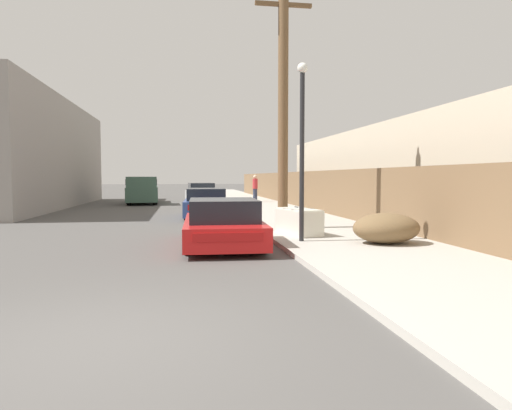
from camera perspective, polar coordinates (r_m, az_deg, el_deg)
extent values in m
plane|color=#4F4C49|center=(5.30, -18.72, -15.99)|extent=(220.00, 220.00, 0.00)
cube|color=#ADA89E|center=(28.82, -0.20, 0.15)|extent=(4.20, 63.00, 0.12)
cube|color=silver|center=(13.05, 5.35, -2.13)|extent=(1.07, 1.77, 0.70)
cube|color=white|center=(13.02, 5.36, -0.52)|extent=(1.03, 1.70, 0.03)
cube|color=#333335|center=(13.56, 5.07, -0.24)|extent=(0.08, 0.20, 0.02)
cube|color=gray|center=(13.25, 4.82, -0.37)|extent=(0.72, 0.24, 0.01)
cube|color=gray|center=(12.80, 5.88, -0.51)|extent=(0.72, 0.24, 0.01)
cube|color=red|center=(11.74, -4.20, -3.07)|extent=(2.04, 4.49, 0.53)
cube|color=black|center=(11.29, -4.11, -0.62)|extent=(1.70, 2.18, 0.53)
cube|color=#B21414|center=(9.52, -3.50, -4.05)|extent=(1.48, 0.08, 0.19)
cylinder|color=black|center=(13.10, -8.15, -2.82)|extent=(0.22, 0.63, 0.63)
cylinder|color=black|center=(13.18, -0.91, -2.75)|extent=(0.22, 0.63, 0.63)
cylinder|color=black|center=(10.38, -8.39, -4.49)|extent=(0.22, 0.63, 0.63)
cylinder|color=black|center=(10.47, 0.75, -4.38)|extent=(0.22, 0.63, 0.63)
cube|color=#2D478C|center=(19.92, -6.23, -0.22)|extent=(2.04, 4.29, 0.63)
cube|color=black|center=(19.73, -6.24, 1.37)|extent=(1.70, 2.43, 0.49)
cube|color=#B21414|center=(17.80, -6.23, -0.31)|extent=(1.44, 0.10, 0.22)
cylinder|color=black|center=(21.25, -8.39, -0.37)|extent=(0.23, 0.66, 0.65)
cylinder|color=black|center=(21.25, -4.07, -0.34)|extent=(0.23, 0.66, 0.65)
cylinder|color=black|center=(18.65, -8.69, -0.91)|extent=(0.23, 0.66, 0.65)
cylinder|color=black|center=(18.65, -3.76, -0.88)|extent=(0.23, 0.66, 0.65)
cube|color=silver|center=(30.07, -6.91, 1.08)|extent=(2.01, 4.47, 0.69)
cube|color=black|center=(29.88, -6.89, 2.24)|extent=(1.66, 2.53, 0.54)
cube|color=#B21414|center=(27.88, -6.49, 1.14)|extent=(1.38, 0.11, 0.24)
cylinder|color=black|center=(31.37, -8.53, 0.85)|extent=(0.24, 0.64, 0.63)
cylinder|color=black|center=(31.51, -5.77, 0.88)|extent=(0.24, 0.64, 0.63)
cylinder|color=black|center=(28.67, -8.17, 0.61)|extent=(0.24, 0.64, 0.63)
cylinder|color=black|center=(28.82, -5.15, 0.64)|extent=(0.24, 0.64, 0.63)
cube|color=#385647|center=(31.29, -13.94, 1.38)|extent=(2.24, 5.96, 0.90)
cube|color=#385647|center=(29.66, -14.06, 2.79)|extent=(1.95, 2.73, 0.68)
cube|color=black|center=(29.66, -14.06, 2.83)|extent=(1.99, 2.68, 0.37)
cylinder|color=black|center=(29.47, -12.48, 0.78)|extent=(0.30, 0.79, 0.78)
cylinder|color=black|center=(29.53, -15.61, 0.74)|extent=(0.30, 0.79, 0.78)
cylinder|color=black|center=(33.11, -12.44, 1.08)|extent=(0.30, 0.79, 0.78)
cylinder|color=black|center=(33.16, -15.23, 1.04)|extent=(0.30, 0.79, 0.78)
cylinder|color=brown|center=(14.74, 3.41, 12.32)|extent=(0.32, 0.32, 7.78)
cube|color=brown|center=(15.52, 3.45, 23.74)|extent=(1.80, 0.12, 0.12)
cylinder|color=#232326|center=(11.63, 5.76, 5.86)|extent=(0.12, 0.12, 4.22)
sphere|color=white|center=(11.93, 5.83, 16.68)|extent=(0.26, 0.26, 0.26)
ellipsoid|color=brown|center=(11.67, 15.97, -2.79)|extent=(1.67, 1.27, 0.75)
cube|color=brown|center=(26.63, 4.81, 2.07)|extent=(0.08, 43.82, 1.93)
cube|color=gray|center=(29.84, -28.62, 5.62)|extent=(7.00, 19.20, 6.14)
cube|color=beige|center=(22.64, 19.18, 3.85)|extent=(6.00, 21.10, 3.92)
cylinder|color=#282D42|center=(30.55, -0.11, 1.25)|extent=(0.28, 0.28, 0.85)
cylinder|color=#B72D33|center=(30.53, -0.11, 2.67)|extent=(0.34, 0.34, 0.67)
sphere|color=#DBB293|center=(30.53, -0.11, 3.54)|extent=(0.25, 0.25, 0.25)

